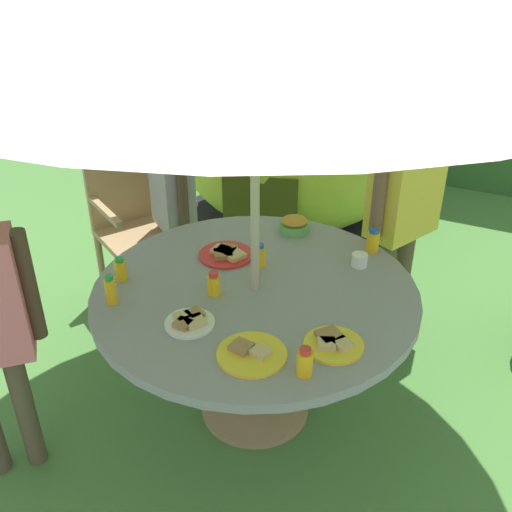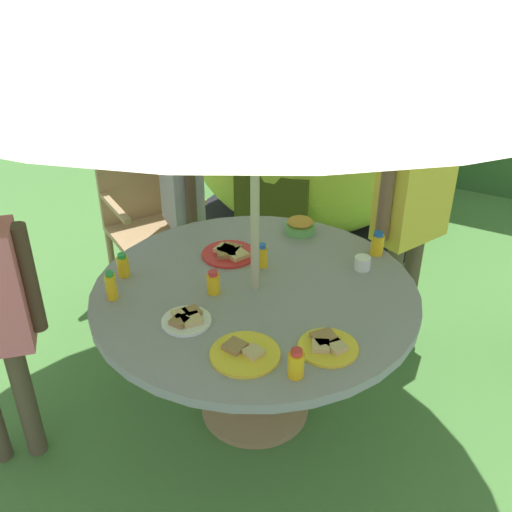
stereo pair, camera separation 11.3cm
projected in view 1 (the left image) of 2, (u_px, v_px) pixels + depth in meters
The scene contains 19 objects.
ground_plane at pixel (255, 410), 2.83m from camera, with size 10.00×10.00×0.02m, color #477A38.
hedge_backdrop at pixel (431, 64), 5.06m from camera, with size 9.00×0.70×1.88m, color #33602D.
garden_table at pixel (255, 311), 2.53m from camera, with size 1.38×1.38×0.69m.
wooden_chair at pixel (138, 217), 3.43m from camera, with size 0.62×0.64×0.92m.
dome_tent at pixel (294, 136), 4.21m from camera, with size 1.96×1.96×1.37m.
child_in_yellow_shirt at pixel (406, 185), 2.90m from camera, with size 0.34×0.43×1.40m.
child_in_grey_shirt at pixel (172, 191), 3.22m from camera, with size 0.34×0.31×1.16m.
snack_bowl at pixel (294, 225), 2.91m from camera, with size 0.15×0.15×0.08m.
plate_far_right at pixel (226, 254), 2.70m from camera, with size 0.25×0.25×0.03m.
plate_front_edge at pixel (190, 321), 2.25m from camera, with size 0.19×0.19×0.03m.
plate_near_right at pixel (251, 353), 2.09m from camera, with size 0.25×0.25×0.03m.
plate_far_left at pixel (333, 343), 2.14m from camera, with size 0.22×0.22×0.03m.
juice_bottle_near_left at pixel (373, 241), 2.72m from camera, with size 0.06×0.06×0.11m.
juice_bottle_center_front at pixel (121, 269), 2.51m from camera, with size 0.05×0.05×0.11m.
juice_bottle_center_back at pixel (305, 362), 1.98m from camera, with size 0.06×0.06×0.11m.
juice_bottle_mid_left at pixel (214, 284), 2.41m from camera, with size 0.06×0.06×0.10m.
juice_bottle_mid_right at pixel (111, 290), 2.35m from camera, with size 0.05×0.05×0.13m.
juice_bottle_back_edge at pixel (260, 256), 2.60m from camera, with size 0.05×0.05×0.11m.
cup_near at pixel (359, 260), 2.62m from camera, with size 0.07×0.07×0.06m, color white.
Camera 1 is at (0.90, -1.87, 2.05)m, focal length 41.26 mm.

